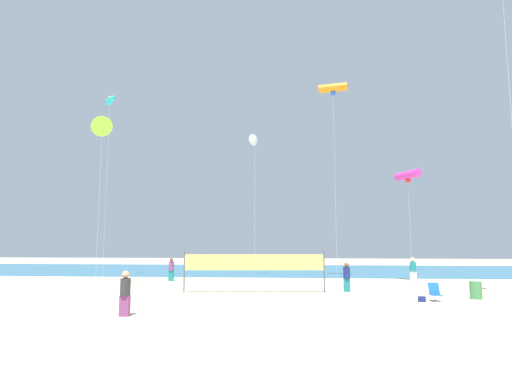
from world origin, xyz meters
name	(u,v)px	position (x,y,z in m)	size (l,w,h in m)	color
ground_plane	(225,318)	(0.00, 0.00, 0.00)	(120.00, 120.00, 0.00)	beige
ocean_band	(266,270)	(0.00, 28.36, 0.00)	(120.00, 20.00, 0.01)	teal
beachgoer_teal_shirt	(413,270)	(11.18, 14.42, 0.97)	(0.42, 0.42, 1.82)	white
beachgoer_navy_shirt	(347,276)	(5.84, 8.98, 0.91)	(0.39, 0.39, 1.71)	#19727A
beachgoer_plum_shirt	(171,268)	(-6.37, 15.02, 0.93)	(0.40, 0.40, 1.73)	#19727A
beachgoer_charcoal_shirt	(125,292)	(-3.99, -0.06, 0.94)	(0.40, 0.40, 1.76)	#7A3872
folding_beach_chair	(435,292)	(9.64, 5.30, 0.47)	(0.52, 0.65, 0.89)	#1959B2
trash_barrel	(476,290)	(12.01, 6.30, 0.44)	(0.60, 0.60, 0.88)	#3F7F4C
volleyball_net	(254,264)	(0.45, 8.13, 1.64)	(8.15, 0.71, 2.40)	#4C4C51
beach_handbag	(422,299)	(8.89, 4.96, 0.14)	(0.34, 0.17, 0.27)	navy
kite_lime_delta	(102,127)	(-10.15, 10.58, 10.68)	(1.48, 0.79, 11.39)	silver
kite_magenta_tube	(408,175)	(11.18, 14.69, 7.73)	(1.48, 2.32, 8.07)	silver
kite_orange_tube	(333,88)	(6.17, 17.09, 15.37)	(2.40, 1.17, 15.76)	silver
kite_white_delta	(255,140)	(-0.44, 19.30, 11.74)	(0.93, 0.97, 12.27)	silver
kite_cyan_inflatable	(110,101)	(-12.49, 16.85, 14.73)	(1.51, 1.36, 15.19)	silver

